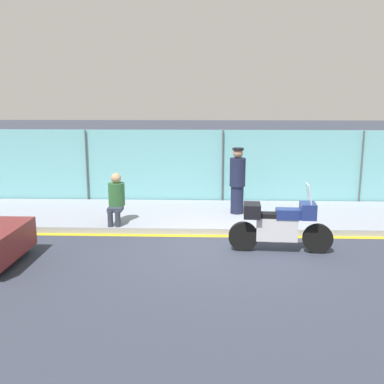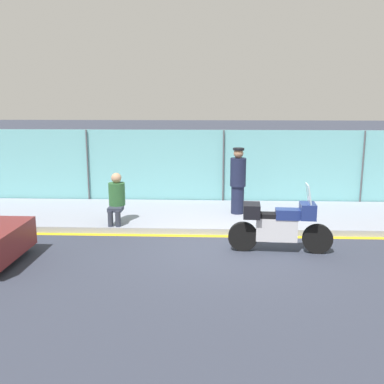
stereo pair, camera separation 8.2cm
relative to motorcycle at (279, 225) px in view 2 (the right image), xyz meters
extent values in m
plane|color=#333847|center=(-1.12, 0.13, -0.62)|extent=(120.00, 120.00, 0.00)
cube|color=#8E93A3|center=(-1.12, 2.76, -0.54)|extent=(31.77, 3.20, 0.16)
cube|color=gold|center=(-1.12, 1.07, -0.62)|extent=(31.77, 0.18, 0.01)
cube|color=#6BB2B7|center=(-1.12, 4.45, 0.56)|extent=(30.19, 0.08, 2.36)
cylinder|color=#4C4C51|center=(-5.40, 4.35, 0.56)|extent=(0.05, 0.05, 2.36)
cylinder|color=#4C4C51|center=(-1.12, 4.35, 0.56)|extent=(0.05, 0.05, 2.36)
cylinder|color=#4C4C51|center=(3.16, 4.35, 0.56)|extent=(0.05, 0.05, 2.36)
cylinder|color=black|center=(0.83, -0.05, -0.30)|extent=(0.66, 0.18, 0.65)
cylinder|color=black|center=(-0.78, 0.05, -0.30)|extent=(0.66, 0.18, 0.65)
cube|color=silver|center=(-0.06, 0.00, -0.11)|extent=(0.91, 0.33, 0.52)
cube|color=navy|center=(0.17, -0.01, 0.24)|extent=(0.54, 0.34, 0.22)
cube|color=black|center=(-0.15, 0.01, 0.20)|extent=(0.62, 0.32, 0.10)
cube|color=navy|center=(0.59, -0.04, 0.32)|extent=(0.35, 0.49, 0.34)
cube|color=silver|center=(0.59, -0.04, 0.70)|extent=(0.13, 0.43, 0.42)
cube|color=black|center=(-0.60, 0.04, 0.30)|extent=(0.39, 0.52, 0.30)
cylinder|color=#191E38|center=(-0.75, 2.76, -0.08)|extent=(0.36, 0.36, 0.78)
cylinder|color=#191E38|center=(-0.75, 2.76, 0.70)|extent=(0.43, 0.43, 0.78)
sphere|color=#A37556|center=(-0.75, 2.76, 1.23)|extent=(0.27, 0.27, 0.27)
cylinder|color=black|center=(-0.75, 2.76, 1.34)|extent=(0.31, 0.31, 0.06)
cylinder|color=#2D3342|center=(-4.02, 1.28, -0.26)|extent=(0.13, 0.13, 0.41)
cylinder|color=#2D3342|center=(-3.83, 1.28, -0.26)|extent=(0.13, 0.13, 0.41)
cube|color=#2D3342|center=(-3.92, 1.48, -0.06)|extent=(0.36, 0.41, 0.10)
cylinder|color=#2D6033|center=(-3.92, 1.69, 0.28)|extent=(0.42, 0.42, 0.58)
sphere|color=tan|center=(-3.92, 1.69, 0.71)|extent=(0.26, 0.26, 0.26)
camera|label=1|loc=(-1.58, -9.52, 2.71)|focal=42.00mm
camera|label=2|loc=(-1.50, -9.52, 2.71)|focal=42.00mm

